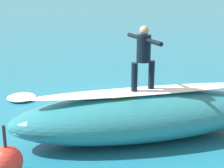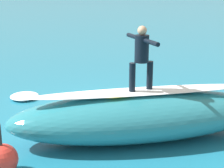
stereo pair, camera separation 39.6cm
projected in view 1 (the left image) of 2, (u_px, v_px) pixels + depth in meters
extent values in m
plane|color=teal|center=(105.00, 112.00, 11.37)|extent=(120.00, 120.00, 0.00)
ellipsoid|color=teal|center=(142.00, 116.00, 9.39)|extent=(7.17, 3.83, 1.27)
ellipsoid|color=white|center=(143.00, 91.00, 9.20)|extent=(5.82, 2.29, 0.08)
ellipsoid|color=yellow|center=(143.00, 91.00, 9.20)|extent=(2.31, 0.68, 0.07)
cylinder|color=black|center=(134.00, 77.00, 8.98)|extent=(0.16, 0.16, 0.75)
cylinder|color=black|center=(151.00, 75.00, 9.18)|extent=(0.16, 0.16, 0.75)
cylinder|color=black|center=(144.00, 49.00, 8.88)|extent=(0.38, 0.38, 0.68)
sphere|color=tan|center=(144.00, 30.00, 8.74)|extent=(0.23, 0.23, 0.23)
cylinder|color=black|center=(154.00, 42.00, 8.39)|extent=(0.15, 0.61, 0.11)
cylinder|color=black|center=(135.00, 36.00, 9.22)|extent=(0.15, 0.61, 0.11)
ellipsoid|color=#E0563D|center=(89.00, 104.00, 12.01)|extent=(2.28, 1.29, 0.07)
cylinder|color=black|center=(88.00, 99.00, 11.96)|extent=(0.79, 0.51, 0.27)
sphere|color=#936B4C|center=(98.00, 94.00, 12.28)|extent=(0.19, 0.19, 0.19)
cylinder|color=black|center=(75.00, 107.00, 11.43)|extent=(0.63, 0.33, 0.12)
cylinder|color=black|center=(72.00, 106.00, 11.53)|extent=(0.63, 0.33, 0.12)
sphere|color=red|center=(7.00, 162.00, 7.63)|extent=(0.69, 0.69, 0.69)
cylinder|color=#262626|center=(4.00, 136.00, 7.46)|extent=(0.07, 0.07, 0.49)
ellipsoid|color=white|center=(21.00, 97.00, 12.52)|extent=(1.14, 1.14, 0.16)
ellipsoid|color=white|center=(213.00, 105.00, 11.79)|extent=(0.83, 0.84, 0.13)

